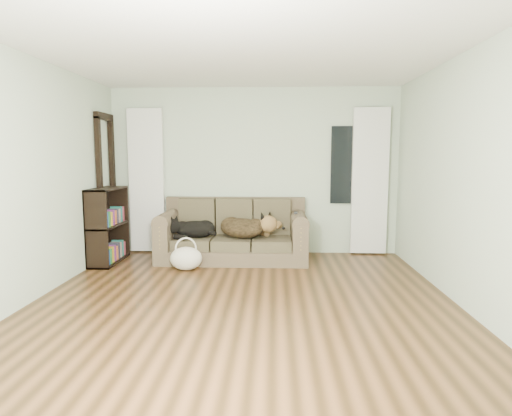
{
  "coord_description": "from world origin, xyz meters",
  "views": [
    {
      "loc": [
        0.33,
        -4.27,
        1.55
      ],
      "look_at": [
        0.07,
        1.6,
        0.83
      ],
      "focal_mm": 30.0,
      "sensor_mm": 36.0,
      "label": 1
    }
  ],
  "objects_px": {
    "sofa": "(233,230)",
    "dog_black_lab": "(193,229)",
    "bookshelf": "(108,228)",
    "dog_shepherd": "(245,228)",
    "tote_bag": "(186,258)"
  },
  "relations": [
    {
      "from": "dog_shepherd",
      "to": "bookshelf",
      "type": "xyz_separation_m",
      "value": [
        -1.98,
        -0.15,
        0.01
      ]
    },
    {
      "from": "dog_black_lab",
      "to": "tote_bag",
      "type": "distance_m",
      "value": 0.62
    },
    {
      "from": "dog_shepherd",
      "to": "tote_bag",
      "type": "xyz_separation_m",
      "value": [
        -0.76,
        -0.55,
        -0.33
      ]
    },
    {
      "from": "sofa",
      "to": "dog_shepherd",
      "type": "relative_size",
      "value": 3.02
    },
    {
      "from": "tote_bag",
      "to": "dog_shepherd",
      "type": "bearing_deg",
      "value": 35.66
    },
    {
      "from": "sofa",
      "to": "tote_bag",
      "type": "height_order",
      "value": "sofa"
    },
    {
      "from": "dog_shepherd",
      "to": "tote_bag",
      "type": "height_order",
      "value": "dog_shepherd"
    },
    {
      "from": "sofa",
      "to": "bookshelf",
      "type": "relative_size",
      "value": 2.0
    },
    {
      "from": "sofa",
      "to": "tote_bag",
      "type": "relative_size",
      "value": 4.96
    },
    {
      "from": "dog_shepherd",
      "to": "tote_bag",
      "type": "distance_m",
      "value": 1.0
    },
    {
      "from": "sofa",
      "to": "dog_black_lab",
      "type": "distance_m",
      "value": 0.6
    },
    {
      "from": "dog_black_lab",
      "to": "tote_bag",
      "type": "xyz_separation_m",
      "value": [
        0.01,
        -0.53,
        -0.32
      ]
    },
    {
      "from": "sofa",
      "to": "bookshelf",
      "type": "distance_m",
      "value": 1.82
    },
    {
      "from": "sofa",
      "to": "dog_black_lab",
      "type": "height_order",
      "value": "sofa"
    },
    {
      "from": "dog_black_lab",
      "to": "dog_shepherd",
      "type": "distance_m",
      "value": 0.77
    }
  ]
}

